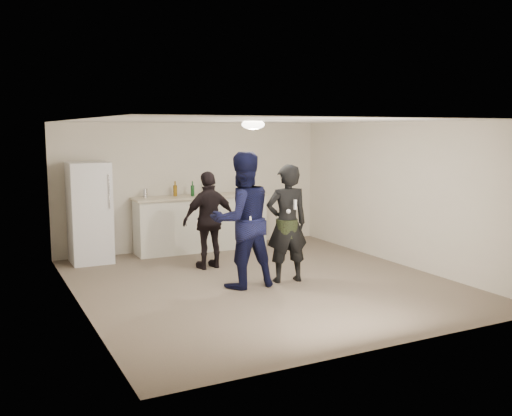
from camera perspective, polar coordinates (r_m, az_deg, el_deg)
name	(u,v)px	position (r m, az deg, el deg)	size (l,w,h in m)	color
floor	(262,282)	(8.99, 0.58, -7.44)	(6.00, 6.00, 0.00)	#6B5B4C
ceiling	(262,121)	(8.67, 0.60, 8.71)	(6.00, 6.00, 0.00)	silver
wall_back	(193,186)	(11.47, -6.29, 2.22)	(6.00, 6.00, 0.00)	beige
wall_front	(390,236)	(6.26, 13.27, -2.70)	(6.00, 6.00, 0.00)	beige
wall_left	(77,215)	(7.88, -17.48, -0.69)	(6.00, 6.00, 0.00)	beige
wall_right	(401,194)	(10.28, 14.35, 1.36)	(6.00, 6.00, 0.00)	beige
counter	(202,224)	(11.28, -5.47, -1.59)	(2.60, 0.56, 1.05)	silver
counter_top	(201,196)	(11.20, -5.51, 1.16)	(2.68, 0.64, 0.04)	#C4B298
fridge	(90,213)	(10.57, -16.31, -0.45)	(0.70, 0.70, 1.80)	white
fridge_handle	(109,192)	(10.22, -14.48, 1.60)	(0.02, 0.02, 0.60)	silver
ceiling_dome	(253,124)	(8.94, -0.29, 8.37)	(0.36, 0.36, 0.16)	white
shaker	(145,193)	(10.97, -11.01, 1.46)	(0.08, 0.08, 0.17)	silver
man	(242,220)	(8.54, -1.39, -1.22)	(1.00, 0.78, 2.05)	#0F1340
woman	(287,224)	(8.86, 3.10, -1.57)	(0.67, 0.44, 1.84)	black
camo_shorts	(287,228)	(8.87, 3.10, -2.02)	(0.34, 0.34, 0.28)	#263417
spectator	(210,220)	(9.76, -4.67, -1.22)	(0.98, 0.41, 1.67)	black
remote_man	(250,221)	(8.29, -0.57, -1.32)	(0.04, 0.04, 0.15)	white
nunchuk_man	(257,225)	(8.38, 0.08, -1.70)	(0.07, 0.07, 0.07)	white
remote_woman	(295,205)	(8.60, 3.95, 0.35)	(0.04, 0.04, 0.15)	white
nunchuk_woman	(288,211)	(8.59, 3.26, -0.33)	(0.07, 0.07, 0.07)	white
bottle_cluster	(203,190)	(11.23, -5.35, 1.85)	(1.38, 0.35, 0.27)	#A05217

